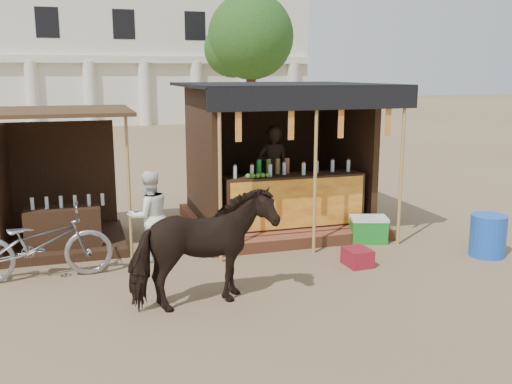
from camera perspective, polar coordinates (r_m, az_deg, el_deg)
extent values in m
plane|color=#846B4C|center=(8.00, 3.43, -10.02)|extent=(120.00, 120.00, 0.00)
cube|color=brown|center=(11.42, 1.99, -2.69)|extent=(3.40, 2.80, 0.22)
cube|color=brown|center=(10.02, 4.90, -4.86)|extent=(3.40, 0.35, 0.20)
cube|color=#321E12|center=(10.41, 3.72, -0.82)|extent=(2.60, 0.55, 0.95)
cube|color=#C14C16|center=(10.15, 4.29, -1.16)|extent=(2.50, 0.02, 0.88)
cube|color=#321E12|center=(12.33, 0.14, 4.84)|extent=(3.00, 0.12, 2.50)
cube|color=#321E12|center=(10.76, -5.54, 3.76)|extent=(0.12, 2.50, 2.50)
cube|color=#321E12|center=(11.73, 9.01, 4.33)|extent=(0.12, 2.50, 2.50)
cube|color=black|center=(10.87, 2.45, 10.65)|extent=(3.60, 3.60, 0.06)
cube|color=black|center=(9.21, 6.18, 9.26)|extent=(3.60, 0.06, 0.36)
cylinder|color=tan|center=(8.87, -3.61, 1.44)|extent=(0.06, 0.06, 2.75)
cylinder|color=tan|center=(9.37, 5.95, 1.96)|extent=(0.06, 0.06, 2.75)
cylinder|color=tan|center=(10.10, 14.34, 2.36)|extent=(0.06, 0.06, 2.75)
cube|color=red|center=(8.84, -1.78, 6.81)|extent=(0.10, 0.02, 0.55)
cube|color=red|center=(9.10, 3.53, 6.95)|extent=(0.10, 0.02, 0.55)
cube|color=red|center=(9.44, 8.50, 7.02)|extent=(0.10, 0.02, 0.55)
cube|color=red|center=(9.85, 13.09, 7.03)|extent=(0.10, 0.02, 0.55)
imported|color=black|center=(11.30, 1.71, 2.23)|extent=(0.69, 0.52, 1.74)
cube|color=#321E12|center=(10.55, -18.50, -4.73)|extent=(2.00, 2.00, 0.15)
cube|color=#321E12|center=(11.26, -18.74, 1.38)|extent=(1.90, 0.10, 2.10)
cube|color=#321E12|center=(10.41, -24.08, 0.15)|extent=(0.10, 1.90, 2.10)
cube|color=#472D19|center=(10.07, -19.37, 7.63)|extent=(2.40, 2.40, 0.06)
cylinder|color=tan|center=(9.29, -12.59, 0.39)|extent=(0.05, 0.05, 2.35)
cube|color=#321E12|center=(9.99, -18.68, -3.73)|extent=(1.20, 0.50, 0.80)
imported|color=black|center=(7.30, -5.35, -5.75)|extent=(1.95, 1.12, 1.55)
imported|color=gray|center=(8.90, -20.84, -4.84)|extent=(2.06, 0.74, 1.08)
imported|color=white|center=(9.27, -10.62, -2.36)|extent=(0.83, 0.72, 1.46)
cylinder|color=blue|center=(10.16, 22.18, -4.06)|extent=(0.66, 0.66, 0.69)
cube|color=maroon|center=(9.13, 10.11, -6.44)|extent=(0.39, 0.46, 0.28)
cube|color=#1B7D24|center=(10.41, 11.18, -3.84)|extent=(0.71, 0.58, 0.40)
cube|color=white|center=(10.35, 11.23, -2.61)|extent=(0.74, 0.60, 0.06)
cube|color=silver|center=(36.96, -16.56, 12.97)|extent=(26.00, 7.00, 8.00)
cube|color=silver|center=(33.35, -16.43, 12.63)|extent=(26.00, 0.50, 0.40)
cylinder|color=silver|center=(33.45, -21.44, 9.03)|extent=(0.70, 0.70, 3.60)
cylinder|color=silver|center=(33.37, -16.24, 9.37)|extent=(0.70, 0.70, 3.60)
cylinder|color=silver|center=(33.56, -11.04, 9.63)|extent=(0.70, 0.70, 3.60)
cylinder|color=silver|center=(34.01, -5.94, 9.81)|extent=(0.70, 0.70, 3.60)
cylinder|color=silver|center=(34.72, -1.01, 9.91)|extent=(0.70, 0.70, 3.60)
cylinder|color=silver|center=(35.67, 3.70, 9.94)|extent=(0.70, 0.70, 3.60)
cylinder|color=#382314|center=(30.21, -0.51, 10.00)|extent=(0.50, 0.50, 4.00)
sphere|color=#346322|center=(30.25, -0.52, 15.31)|extent=(4.40, 4.40, 4.40)
sphere|color=#346322|center=(30.58, -2.33, 14.14)|extent=(2.99, 2.99, 2.99)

